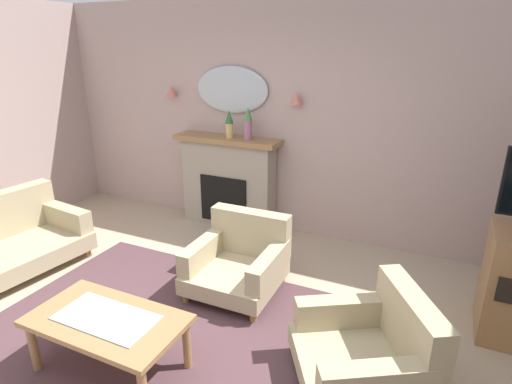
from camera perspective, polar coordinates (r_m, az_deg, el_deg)
The scene contains 12 objects.
floor at distance 3.49m, azimuth -13.49°, elevation -22.04°, with size 7.25×6.20×0.10m, color tan.
wall_back at distance 5.01m, azimuth 4.25°, elevation 9.74°, with size 7.25×0.10×2.75m, color #B29993.
patterned_rug at distance 3.57m, azimuth -11.48°, elevation -19.56°, with size 3.20×2.40×0.01m, color #4C3338.
fireplace at distance 5.29m, azimuth -3.84°, elevation 1.29°, with size 1.36×0.36×1.16m.
mantel_vase_centre at distance 5.05m, azimuth -3.69°, elevation 9.45°, with size 0.10×0.10×0.34m.
mantel_vase_right at distance 4.94m, azimuth -1.11°, elevation 9.44°, with size 0.10×0.10×0.39m.
wall_mirror at distance 5.17m, azimuth -3.36°, elevation 13.81°, with size 0.96×0.06×0.56m, color #B2BCC6.
wall_sconce_left at distance 5.59m, azimuth -11.53°, elevation 13.39°, with size 0.14×0.14×0.14m, color #D17066.
wall_sconce_right at distance 4.79m, azimuth 5.58°, elevation 12.68°, with size 0.14×0.14×0.14m, color #D17066.
coffee_table at distance 3.23m, azimuth -19.71°, elevation -16.75°, with size 1.10×0.60×0.45m.
armchair_in_corner at distance 4.00m, azimuth -2.23°, elevation -9.20°, with size 0.83×0.83×0.71m.
armchair_beside_couch at distance 3.08m, azimuth 15.58°, elevation -20.05°, with size 1.11×1.11×0.71m.
Camera 1 is at (1.74, -1.96, 2.24)m, focal length 29.18 mm.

